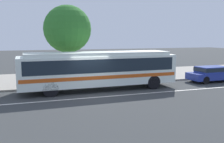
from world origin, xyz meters
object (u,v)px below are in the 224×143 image
object	(u,v)px
pedestrian_waiting_near_sign	(41,72)
bus_stop_sign	(143,61)
street_tree_near_stop	(67,29)
transit_bus	(99,68)
pedestrian_walking_along_curb	(39,73)
sedan_far_ahead	(213,73)

from	to	relation	value
pedestrian_waiting_near_sign	bus_stop_sign	world-z (taller)	bus_stop_sign
pedestrian_waiting_near_sign	street_tree_near_stop	size ratio (longest dim) A/B	0.26
transit_bus	pedestrian_walking_along_curb	xyz separation A→B (m)	(-4.02, 1.79, -0.44)
transit_bus	pedestrian_walking_along_curb	bearing A→B (deg)	156.04
sedan_far_ahead	pedestrian_waiting_near_sign	distance (m)	14.12
pedestrian_waiting_near_sign	pedestrian_walking_along_curb	world-z (taller)	pedestrian_walking_along_curb
transit_bus	pedestrian_waiting_near_sign	bearing A→B (deg)	142.23
pedestrian_walking_along_curb	street_tree_near_stop	distance (m)	4.32
pedestrian_walking_along_curb	street_tree_near_stop	xyz separation A→B (m)	(2.37, 1.59, 3.24)
pedestrian_walking_along_curb	street_tree_near_stop	size ratio (longest dim) A/B	0.28
bus_stop_sign	transit_bus	bearing A→B (deg)	-156.76
transit_bus	pedestrian_waiting_near_sign	distance (m)	4.86
pedestrian_waiting_near_sign	bus_stop_sign	bearing A→B (deg)	-7.77
bus_stop_sign	pedestrian_walking_along_curb	bearing A→B (deg)	-179.58
pedestrian_walking_along_curb	transit_bus	bearing A→B (deg)	-23.96
transit_bus	street_tree_near_stop	size ratio (longest dim) A/B	1.80
transit_bus	bus_stop_sign	bearing A→B (deg)	23.24
pedestrian_walking_along_curb	street_tree_near_stop	bearing A→B (deg)	33.88
transit_bus	street_tree_near_stop	world-z (taller)	street_tree_near_stop
sedan_far_ahead	bus_stop_sign	bearing A→B (deg)	162.35
sedan_far_ahead	transit_bus	bearing A→B (deg)	-179.79
transit_bus	sedan_far_ahead	world-z (taller)	transit_bus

